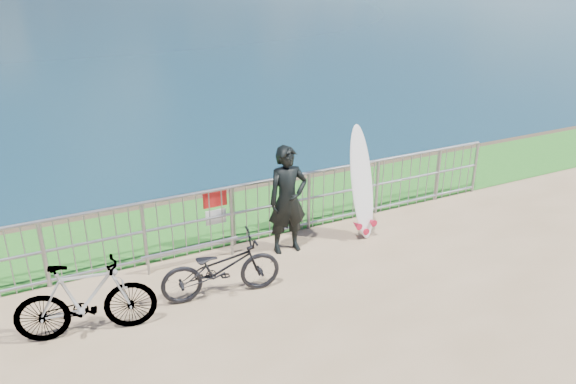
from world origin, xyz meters
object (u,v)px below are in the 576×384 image
surfboard (362,187)px  bicycle_near (221,268)px  bicycle_far (86,299)px  surfer (288,200)px

surfboard → bicycle_near: surfboard is taller
bicycle_far → bicycle_near: bearing=-77.2°
surfer → bicycle_near: 1.77m
bicycle_near → bicycle_far: 1.91m
bicycle_near → bicycle_far: size_ratio=0.98×
surfboard → bicycle_far: size_ratio=1.13×
surfer → bicycle_far: 3.55m
surfer → bicycle_far: bearing=-161.3°
surfboard → bicycle_far: 4.91m
surfboard → bicycle_far: surfboard is taller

